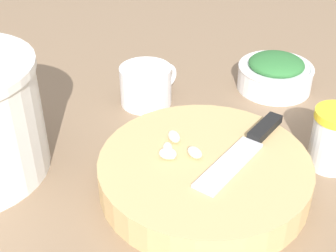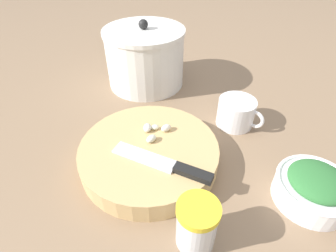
{
  "view_description": "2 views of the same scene",
  "coord_description": "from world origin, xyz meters",
  "px_view_note": "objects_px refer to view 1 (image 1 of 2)",
  "views": [
    {
      "loc": [
        -0.35,
        -0.47,
        0.46
      ],
      "look_at": [
        -0.01,
        -0.01,
        0.07
      ],
      "focal_mm": 50.0,
      "sensor_mm": 36.0,
      "label": 1
    },
    {
      "loc": [
        0.31,
        -0.36,
        0.44
      ],
      "look_at": [
        -0.01,
        0.0,
        0.05
      ],
      "focal_mm": 28.0,
      "sensor_mm": 36.0,
      "label": 2
    }
  ],
  "objects_px": {
    "cutting_board": "(204,173)",
    "coffee_mug": "(146,85)",
    "spice_jar": "(333,139)",
    "garlic_cloves": "(176,148)",
    "chef_knife": "(248,146)",
    "herb_bowl": "(275,73)"
  },
  "relations": [
    {
      "from": "spice_jar",
      "to": "herb_bowl",
      "type": "bearing_deg",
      "value": 62.0
    },
    {
      "from": "garlic_cloves",
      "to": "spice_jar",
      "type": "xyz_separation_m",
      "value": [
        0.21,
        -0.12,
        -0.01
      ]
    },
    {
      "from": "chef_knife",
      "to": "spice_jar",
      "type": "height_order",
      "value": "spice_jar"
    },
    {
      "from": "chef_knife",
      "to": "coffee_mug",
      "type": "bearing_deg",
      "value": -17.17
    },
    {
      "from": "cutting_board",
      "to": "chef_knife",
      "type": "height_order",
      "value": "chef_knife"
    },
    {
      "from": "cutting_board",
      "to": "garlic_cloves",
      "type": "distance_m",
      "value": 0.05
    },
    {
      "from": "cutting_board",
      "to": "spice_jar",
      "type": "distance_m",
      "value": 0.21
    },
    {
      "from": "herb_bowl",
      "to": "coffee_mug",
      "type": "bearing_deg",
      "value": 155.26
    },
    {
      "from": "coffee_mug",
      "to": "herb_bowl",
      "type": "bearing_deg",
      "value": -24.74
    },
    {
      "from": "herb_bowl",
      "to": "spice_jar",
      "type": "distance_m",
      "value": 0.25
    },
    {
      "from": "chef_knife",
      "to": "herb_bowl",
      "type": "height_order",
      "value": "herb_bowl"
    },
    {
      "from": "chef_knife",
      "to": "herb_bowl",
      "type": "relative_size",
      "value": 1.46
    },
    {
      "from": "garlic_cloves",
      "to": "herb_bowl",
      "type": "distance_m",
      "value": 0.34
    },
    {
      "from": "cutting_board",
      "to": "spice_jar",
      "type": "bearing_deg",
      "value": -22.38
    },
    {
      "from": "chef_knife",
      "to": "coffee_mug",
      "type": "xyz_separation_m",
      "value": [
        0.0,
        0.27,
        -0.02
      ]
    },
    {
      "from": "garlic_cloves",
      "to": "spice_jar",
      "type": "distance_m",
      "value": 0.24
    },
    {
      "from": "spice_jar",
      "to": "coffee_mug",
      "type": "bearing_deg",
      "value": 109.66
    },
    {
      "from": "cutting_board",
      "to": "spice_jar",
      "type": "relative_size",
      "value": 3.17
    },
    {
      "from": "chef_knife",
      "to": "garlic_cloves",
      "type": "xyz_separation_m",
      "value": [
        -0.09,
        0.06,
        0.0
      ]
    },
    {
      "from": "chef_knife",
      "to": "garlic_cloves",
      "type": "height_order",
      "value": "garlic_cloves"
    },
    {
      "from": "cutting_board",
      "to": "coffee_mug",
      "type": "bearing_deg",
      "value": 73.84
    },
    {
      "from": "chef_knife",
      "to": "spice_jar",
      "type": "relative_size",
      "value": 2.23
    }
  ]
}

